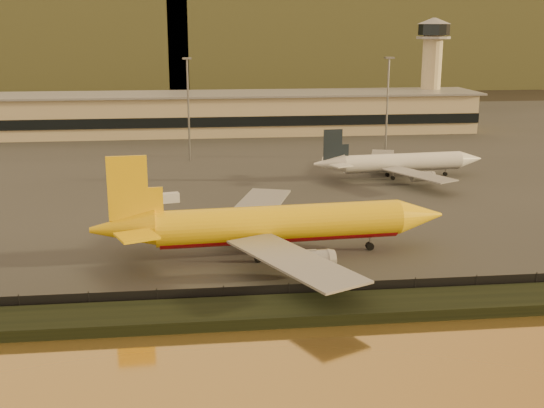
# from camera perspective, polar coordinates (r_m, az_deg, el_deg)

# --- Properties ---
(ground) EXTENTS (900.00, 900.00, 0.00)m
(ground) POSITION_cam_1_polar(r_m,az_deg,el_deg) (96.59, -0.86, -5.32)
(ground) COLOR black
(ground) RESTS_ON ground
(embankment) EXTENTS (320.00, 7.00, 1.40)m
(embankment) POSITION_cam_1_polar(r_m,az_deg,el_deg) (80.64, 0.40, -8.96)
(embankment) COLOR black
(embankment) RESTS_ON ground
(tarmac) EXTENTS (320.00, 220.00, 0.20)m
(tarmac) POSITION_cam_1_polar(r_m,az_deg,el_deg) (188.44, -3.82, 4.56)
(tarmac) COLOR #2D2D2D
(tarmac) RESTS_ON ground
(perimeter_fence) EXTENTS (300.00, 0.05, 2.20)m
(perimeter_fence) POSITION_cam_1_polar(r_m,az_deg,el_deg) (84.06, 0.06, -7.50)
(perimeter_fence) COLOR black
(perimeter_fence) RESTS_ON tarmac
(terminal_building) EXTENTS (202.00, 25.00, 12.60)m
(terminal_building) POSITION_cam_1_polar(r_m,az_deg,el_deg) (217.59, -8.13, 7.44)
(terminal_building) COLOR tan
(terminal_building) RESTS_ON tarmac
(control_tower) EXTENTS (11.20, 11.20, 35.50)m
(control_tower) POSITION_cam_1_polar(r_m,az_deg,el_deg) (235.33, 13.23, 11.51)
(control_tower) COLOR tan
(control_tower) RESTS_ON tarmac
(apron_light_masts) EXTENTS (152.20, 12.20, 25.40)m
(apron_light_masts) POSITION_cam_1_polar(r_m,az_deg,el_deg) (167.97, 1.62, 8.73)
(apron_light_masts) COLOR slate
(apron_light_masts) RESTS_ON tarmac
(distant_hills) EXTENTS (470.00, 160.00, 70.00)m
(distant_hills) POSITION_cam_1_polar(r_m,az_deg,el_deg) (430.48, -8.51, 14.28)
(distant_hills) COLOR brown
(distant_hills) RESTS_ON ground
(dhl_cargo_jet) EXTENTS (52.41, 51.24, 15.65)m
(dhl_cargo_jet) POSITION_cam_1_polar(r_m,az_deg,el_deg) (99.42, 0.17, -1.78)
(dhl_cargo_jet) COLOR yellow
(dhl_cargo_jet) RESTS_ON tarmac
(white_narrowbody_jet) EXTENTS (39.57, 38.46, 11.36)m
(white_narrowbody_jet) POSITION_cam_1_polar(r_m,az_deg,el_deg) (154.19, 10.63, 3.40)
(white_narrowbody_jet) COLOR silver
(white_narrowbody_jet) RESTS_ON tarmac
(gse_vehicle_yellow) EXTENTS (4.23, 2.99, 1.74)m
(gse_vehicle_yellow) POSITION_cam_1_polar(r_m,az_deg,el_deg) (121.33, 2.52, -0.62)
(gse_vehicle_yellow) COLOR yellow
(gse_vehicle_yellow) RESTS_ON tarmac
(gse_vehicle_white) EXTENTS (4.33, 2.64, 1.81)m
(gse_vehicle_white) POSITION_cam_1_polar(r_m,az_deg,el_deg) (132.14, -8.66, 0.52)
(gse_vehicle_white) COLOR silver
(gse_vehicle_white) RESTS_ON tarmac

